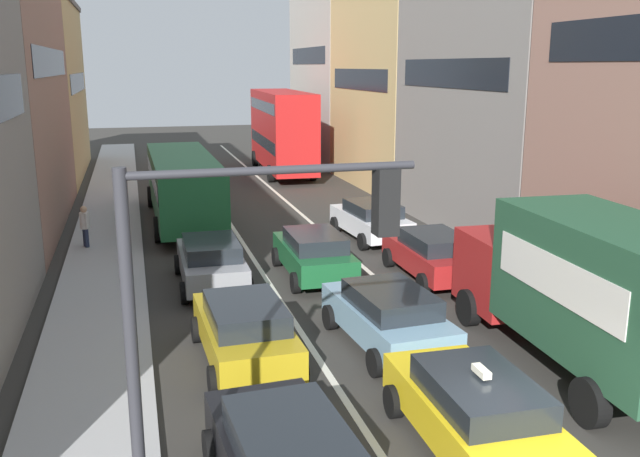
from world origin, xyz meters
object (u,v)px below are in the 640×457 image
hatchback_centre_lane_third (314,253)px  sedan_left_lane_third (211,261)px  wagon_left_lane_second (245,329)px  sedan_right_lane_behind_truck (433,254)px  wagon_right_lane_far (371,219)px  pedestrian_near_kerb (85,225)px  sedan_centre_lane_second (388,315)px  traffic_light_pole (236,302)px  removalist_box_truck (582,284)px  taxi_centre_lane_front (475,411)px  bus_mid_queue_primary (183,182)px  bus_far_queue_secondary (282,128)px

hatchback_centre_lane_third → sedan_left_lane_third: size_ratio=1.00×
wagon_left_lane_second → sedan_right_lane_behind_truck: size_ratio=1.01×
sedan_left_lane_third → wagon_right_lane_far: bearing=-57.2°
pedestrian_near_kerb → sedan_left_lane_third: bearing=106.6°
sedan_centre_lane_second → wagon_left_lane_second: (-3.44, 0.01, 0.00)m
traffic_light_pole → wagon_right_lane_far: (7.66, 16.59, -3.02)m
hatchback_centre_lane_third → wagon_right_lane_far: size_ratio=0.98×
hatchback_centre_lane_third → removalist_box_truck: bearing=-153.8°
hatchback_centre_lane_third → sedan_left_lane_third: same height
taxi_centre_lane_front → bus_mid_queue_primary: bearing=11.1°
wagon_left_lane_second → hatchback_centre_lane_third: 6.65m
bus_far_queue_secondary → pedestrian_near_kerb: size_ratio=6.38×
taxi_centre_lane_front → wagon_right_lane_far: 15.13m
sedan_centre_lane_second → wagon_right_lane_far: 10.48m
wagon_left_lane_second → bus_mid_queue_primary: bus_mid_queue_primary is taller
traffic_light_pole → bus_mid_queue_primary: size_ratio=0.52×
taxi_centre_lane_front → pedestrian_near_kerb: same height
wagon_right_lane_far → taxi_centre_lane_front: bearing=163.6°
bus_mid_queue_primary → bus_far_queue_secondary: bearing=-30.0°
sedan_right_lane_behind_truck → pedestrian_near_kerb: (-10.81, 6.42, 0.15)m
bus_mid_queue_primary → pedestrian_near_kerb: bus_mid_queue_primary is taller
wagon_right_lane_far → sedan_right_lane_behind_truck: bearing=178.7°
sedan_left_lane_third → bus_mid_queue_primary: bearing=1.3°
wagon_left_lane_second → bus_far_queue_secondary: 28.21m
traffic_light_pole → removalist_box_truck: bearing=28.0°
pedestrian_near_kerb → hatchback_centre_lane_third: bearing=123.9°
sedan_centre_lane_second → wagon_right_lane_far: size_ratio=1.00×
removalist_box_truck → wagon_left_lane_second: (-7.04, 2.26, -1.18)m
traffic_light_pole → sedan_centre_lane_second: bearing=55.4°
sedan_left_lane_third → bus_far_queue_secondary: bearing=-17.3°
taxi_centre_lane_front → bus_mid_queue_primary: bus_mid_queue_primary is taller
taxi_centre_lane_front → sedan_right_lane_behind_truck: size_ratio=1.01×
sedan_centre_lane_second → hatchback_centre_lane_third: bearing=-1.1°
traffic_light_pole → hatchback_centre_lane_third: size_ratio=1.27×
wagon_left_lane_second → bus_mid_queue_primary: (-0.22, 14.89, 0.96)m
traffic_light_pole → taxi_centre_lane_front: traffic_light_pole is taller
taxi_centre_lane_front → wagon_right_lane_far: size_ratio=0.98×
taxi_centre_lane_front → bus_far_queue_secondary: bearing=-5.2°
taxi_centre_lane_front → wagon_right_lane_far: (3.32, 14.76, -0.00)m
traffic_light_pole → wagon_right_lane_far: size_ratio=1.25×
traffic_light_pole → sedan_left_lane_third: (1.01, 12.38, -3.02)m
removalist_box_truck → bus_mid_queue_primary: (-7.26, 17.15, -0.21)m
removalist_box_truck → hatchback_centre_lane_third: 9.07m
taxi_centre_lane_front → sedan_centre_lane_second: 4.75m
sedan_centre_lane_second → sedan_right_lane_behind_truck: (3.34, 4.78, 0.00)m
wagon_left_lane_second → bus_mid_queue_primary: size_ratio=0.41×
removalist_box_truck → sedan_right_lane_behind_truck: (-0.26, 7.03, -1.18)m
sedan_centre_lane_second → bus_mid_queue_primary: bus_mid_queue_primary is taller
traffic_light_pole → wagon_left_lane_second: 7.34m
sedan_centre_lane_second → sedan_right_lane_behind_truck: size_ratio=1.02×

